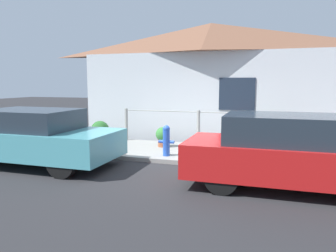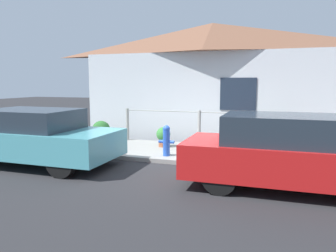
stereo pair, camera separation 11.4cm
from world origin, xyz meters
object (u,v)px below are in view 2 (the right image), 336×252
Objects in this scene: potted_plant_near_hydrant at (163,136)px; fire_hydrant at (166,140)px; car_left at (36,137)px; car_right at (292,153)px; potted_plant_by_fence at (101,130)px; potted_plant_corner at (267,136)px.

fire_hydrant is at bearing -66.50° from potted_plant_near_hydrant.
car_left is 5.77m from car_right.
potted_plant_near_hydrant is (2.34, 2.58, -0.26)m from car_left.
potted_plant_by_fence is (-5.50, 2.57, -0.20)m from car_right.
car_left reaches higher than potted_plant_by_fence.
car_left is 5.73× the size of potted_plant_by_fence.
car_left is at bearing -149.58° from potted_plant_corner.
potted_plant_near_hydrant is at bearing 47.50° from car_left.
car_right reaches higher than car_left.
fire_hydrant reaches higher than potted_plant_corner.
potted_plant_corner is at bearing 33.55° from fire_hydrant.
car_left reaches higher than potted_plant_corner.
potted_plant_by_fence is (0.27, 2.57, -0.19)m from car_left.
potted_plant_corner reaches higher than potted_plant_near_hydrant.
car_right is at bearing -26.47° from fire_hydrant.
car_left is at bearing 179.39° from car_right.
car_right is at bearing -25.07° from potted_plant_by_fence.
car_right is at bearing -79.69° from potted_plant_corner.
fire_hydrant reaches higher than potted_plant_near_hydrant.
car_left is at bearing -152.41° from fire_hydrant.
potted_plant_by_fence is 4.97m from potted_plant_corner.
fire_hydrant is 1.15× the size of potted_plant_by_fence.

